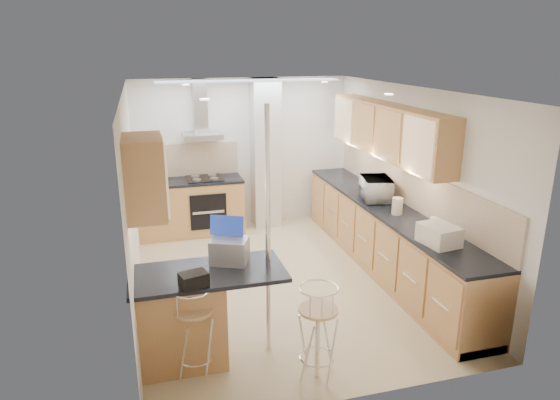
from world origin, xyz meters
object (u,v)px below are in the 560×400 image
object	(u,v)px
bar_stool_end	(318,333)
bread_bin	(439,235)
bar_stool_near	(194,333)
laptop	(230,251)
microwave	(376,189)

from	to	relation	value
bar_stool_end	bread_bin	size ratio (longest dim) A/B	2.29
bar_stool_near	bar_stool_end	xyz separation A→B (m)	(1.09, -0.32, 0.01)
laptop	bread_bin	bearing A→B (deg)	21.38
microwave	bar_stool_end	bearing A→B (deg)	156.33
bar_stool_end	microwave	bearing A→B (deg)	-26.14
bar_stool_near	bread_bin	bearing A→B (deg)	9.45
laptop	bread_bin	xyz separation A→B (m)	(2.29, -0.09, -0.03)
bread_bin	bar_stool_near	bearing A→B (deg)	178.70
microwave	bar_stool_near	xyz separation A→B (m)	(-2.78, -2.02, -0.61)
microwave	bread_bin	xyz separation A→B (m)	(-0.08, -1.70, -0.05)
microwave	laptop	size ratio (longest dim) A/B	1.58
microwave	bread_bin	distance (m)	1.71
microwave	laptop	world-z (taller)	microwave
microwave	laptop	distance (m)	2.86
microwave	bread_bin	bearing A→B (deg)	-170.45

